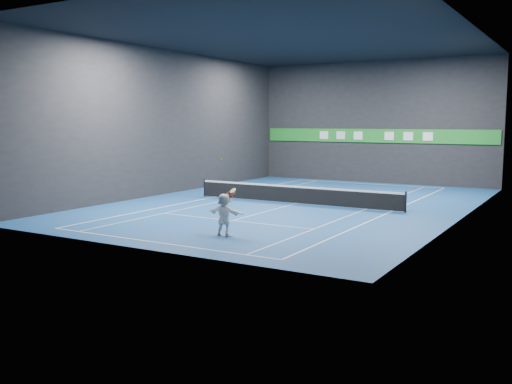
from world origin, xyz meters
The scene contains 20 objects.
ground centered at (0.00, 0.00, 0.00)m, with size 26.00×26.00×0.00m, color navy.
ceiling centered at (0.00, 0.00, 9.00)m, with size 26.00×26.00×0.00m, color black.
wall_back centered at (0.00, 13.00, 4.50)m, with size 18.00×0.10×9.00m, color black.
wall_front centered at (0.00, -13.00, 4.50)m, with size 18.00×0.10×9.00m, color black.
wall_left centered at (-9.00, 0.00, 4.50)m, with size 0.10×26.00×9.00m, color black.
wall_right centered at (9.00, 0.00, 4.50)m, with size 0.10×26.00×9.00m, color black.
baseline_near centered at (0.00, -11.89, 0.00)m, with size 10.98×0.08×0.01m, color white.
baseline_far centered at (0.00, 11.89, 0.00)m, with size 10.98×0.08×0.01m, color white.
sideline_doubles_left centered at (-5.49, 0.00, 0.00)m, with size 0.08×23.78×0.01m, color white.
sideline_doubles_right centered at (5.49, 0.00, 0.00)m, with size 0.08×23.78×0.01m, color white.
sideline_singles_left centered at (-4.11, 0.00, 0.00)m, with size 0.06×23.78×0.01m, color white.
sideline_singles_right centered at (4.11, 0.00, 0.00)m, with size 0.06×23.78×0.01m, color white.
service_line_near centered at (0.00, -6.40, 0.00)m, with size 8.23×0.06×0.01m, color white.
service_line_far centered at (0.00, 6.40, 0.00)m, with size 8.23×0.06×0.01m, color white.
center_service_line centered at (0.00, 0.00, 0.00)m, with size 0.06×12.80×0.01m, color white.
player centered at (1.61, -9.50, 0.85)m, with size 1.59×0.50×1.71m, color white.
tennis_ball centered at (1.41, -9.39, 3.07)m, with size 0.07×0.07×0.07m, color #CCE225.
tennis_net centered at (0.00, 0.00, 0.54)m, with size 12.50×0.10×1.07m.
sponsor_banner centered at (0.00, 12.93, 3.50)m, with size 17.64×0.11×1.00m.
tennis_racket centered at (1.92, -9.45, 1.71)m, with size 0.48×0.39×0.63m.
Camera 1 is at (14.15, -28.18, 4.55)m, focal length 40.00 mm.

